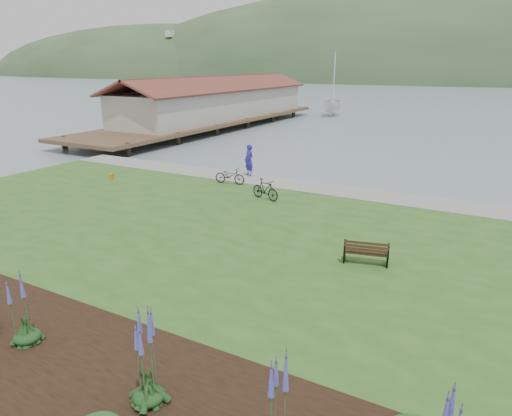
{
  "coord_description": "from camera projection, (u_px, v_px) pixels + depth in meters",
  "views": [
    {
      "loc": [
        8.35,
        -15.02,
        6.69
      ],
      "look_at": [
        0.15,
        -0.19,
        1.3
      ],
      "focal_mm": 32.0,
      "sensor_mm": 36.0,
      "label": 1
    }
  ],
  "objects": [
    {
      "name": "echium_4",
      "position": [
        23.0,
        312.0,
        10.45
      ],
      "size": [
        0.62,
        0.62,
        2.1
      ],
      "color": "#143915",
      "rests_on": "garden_bed"
    },
    {
      "name": "person",
      "position": [
        249.0,
        158.0,
        26.32
      ],
      "size": [
        0.94,
        0.81,
        2.16
      ],
      "primitive_type": "imported",
      "rotation": [
        0.0,
        0.0,
        -0.41
      ],
      "color": "#2D219A",
      "rests_on": "lawn"
    },
    {
      "name": "pannier",
      "position": [
        111.0,
        176.0,
        25.87
      ],
      "size": [
        0.29,
        0.36,
        0.33
      ],
      "primitive_type": "cube",
      "rotation": [
        0.0,
        0.0,
        0.32
      ],
      "color": "#BC7F16",
      "rests_on": "lawn"
    },
    {
      "name": "echium_1",
      "position": [
        277.0,
        412.0,
        7.31
      ],
      "size": [
        0.62,
        0.62,
        2.37
      ],
      "color": "#143915",
      "rests_on": "garden_bed"
    },
    {
      "name": "lawn",
      "position": [
        229.0,
        249.0,
        16.68
      ],
      "size": [
        34.0,
        20.0,
        0.4
      ],
      "primitive_type": "cube",
      "color": "#2E581F",
      "rests_on": "ground"
    },
    {
      "name": "park_bench",
      "position": [
        366.0,
        252.0,
        14.82
      ],
      "size": [
        1.51,
        0.89,
        0.88
      ],
      "rotation": [
        0.0,
        0.0,
        0.23
      ],
      "color": "black",
      "rests_on": "lawn"
    },
    {
      "name": "ground",
      "position": [
        255.0,
        237.0,
        18.4
      ],
      "size": [
        600.0,
        600.0,
        0.0
      ],
      "primitive_type": "plane",
      "color": "slate",
      "rests_on": "ground"
    },
    {
      "name": "shoreline_path",
      "position": [
        318.0,
        188.0,
        24.03
      ],
      "size": [
        34.0,
        2.2,
        0.03
      ],
      "primitive_type": "cube",
      "color": "gray",
      "rests_on": "lawn"
    },
    {
      "name": "bicycle_b",
      "position": [
        265.0,
        189.0,
        21.92
      ],
      "size": [
        0.92,
        1.72,
        0.99
      ],
      "primitive_type": "imported",
      "rotation": [
        0.0,
        0.0,
        1.29
      ],
      "color": "black",
      "rests_on": "lawn"
    },
    {
      "name": "sailboat",
      "position": [
        332.0,
        116.0,
        60.91
      ],
      "size": [
        11.8,
        11.93,
        25.72
      ],
      "primitive_type": "imported",
      "rotation": [
        0.0,
        0.0,
        0.23
      ],
      "color": "silver",
      "rests_on": "ground"
    },
    {
      "name": "echium_0",
      "position": [
        145.0,
        358.0,
        8.49
      ],
      "size": [
        0.62,
        0.62,
        2.34
      ],
      "color": "#143915",
      "rests_on": "garden_bed"
    },
    {
      "name": "bicycle_a",
      "position": [
        230.0,
        176.0,
        24.81
      ],
      "size": [
        0.81,
        1.79,
        0.9
      ],
      "primitive_type": "imported",
      "rotation": [
        0.0,
        0.0,
        1.69
      ],
      "color": "black",
      "rests_on": "lawn"
    },
    {
      "name": "garden_bed",
      "position": [
        143.0,
        406.0,
        8.72
      ],
      "size": [
        24.0,
        4.4,
        0.04
      ],
      "primitive_type": "cube",
      "color": "black",
      "rests_on": "lawn"
    },
    {
      "name": "pier_pavilion",
      "position": [
        217.0,
        102.0,
        49.78
      ],
      "size": [
        8.0,
        36.0,
        5.4
      ],
      "color": "#4C3826",
      "rests_on": "ground"
    }
  ]
}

